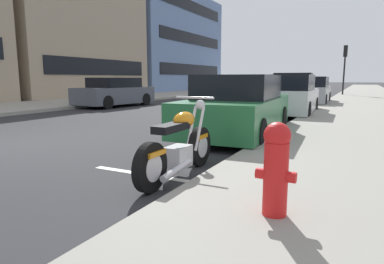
# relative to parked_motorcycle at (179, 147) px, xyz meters

# --- Properties ---
(sidewalk_near_curb) EXTENTS (120.00, 4.40, 0.14)m
(sidewalk_near_curb) POSITION_rel_parked_motorcycle_xyz_m (11.86, -2.61, -0.35)
(sidewalk_near_curb) COLOR gray
(sidewalk_near_curb) RESTS_ON ground
(sidewalk_far_curb) EXTENTS (120.00, 5.00, 0.14)m
(sidewalk_far_curb) POSITION_rel_parked_motorcycle_xyz_m (11.86, 11.89, -0.35)
(sidewalk_far_curb) COLOR gray
(sidewalk_far_curb) RESTS_ON ground
(parking_stall_stripe) EXTENTS (0.12, 2.20, 0.01)m
(parking_stall_stripe) POSITION_rel_parked_motorcycle_xyz_m (-0.14, 0.29, -0.42)
(parking_stall_stripe) COLOR silver
(parking_stall_stripe) RESTS_ON ground
(parked_motorcycle) EXTENTS (2.02, 0.62, 1.11)m
(parked_motorcycle) POSITION_rel_parked_motorcycle_xyz_m (0.00, 0.00, 0.00)
(parked_motorcycle) COLOR black
(parked_motorcycle) RESTS_ON ground
(parked_car_near_corner) EXTENTS (4.50, 2.10, 1.45)m
(parked_car_near_corner) POSITION_rel_parked_motorcycle_xyz_m (3.70, 0.44, 0.26)
(parked_car_near_corner) COLOR #236638
(parked_car_near_corner) RESTS_ON ground
(parked_car_at_intersection) EXTENTS (4.13, 2.03, 1.51)m
(parked_car_at_intersection) POSITION_rel_parked_motorcycle_xyz_m (8.90, 0.28, 0.30)
(parked_car_at_intersection) COLOR silver
(parked_car_at_intersection) RESTS_ON ground
(parked_car_mid_block) EXTENTS (4.23, 1.95, 1.47)m
(parked_car_mid_block) POSITION_rel_parked_motorcycle_xyz_m (14.80, 0.26, 0.27)
(parked_car_mid_block) COLOR gray
(parked_car_mid_block) RESTS_ON ground
(crossing_truck) EXTENTS (2.26, 5.40, 1.97)m
(crossing_truck) POSITION_rel_parked_motorcycle_xyz_m (33.20, 4.53, 0.60)
(crossing_truck) COLOR #4C5156
(crossing_truck) RESTS_ON ground
(car_opposite_curb) EXTENTS (4.22, 2.09, 1.41)m
(car_opposite_curb) POSITION_rel_parked_motorcycle_xyz_m (9.00, 8.71, 0.26)
(car_opposite_curb) COLOR #4C515B
(car_opposite_curb) RESTS_ON ground
(fire_hydrant) EXTENTS (0.24, 0.36, 0.85)m
(fire_hydrant) POSITION_rel_parked_motorcycle_xyz_m (-1.04, -1.58, 0.17)
(fire_hydrant) COLOR red
(fire_hydrant) RESTS_ON sidewalk_near_curb
(traffic_signal_near_corner) EXTENTS (0.36, 0.28, 3.73)m
(traffic_signal_near_corner) POSITION_rel_parked_motorcycle_xyz_m (24.54, -0.85, 2.42)
(traffic_signal_near_corner) COLOR black
(traffic_signal_near_corner) RESTS_ON sidewalk_near_curb
(townhouse_behind_pole) EXTENTS (11.32, 8.95, 9.83)m
(townhouse_behind_pole) POSITION_rel_parked_motorcycle_xyz_m (14.14, 18.63, 4.49)
(townhouse_behind_pole) COLOR tan
(townhouse_behind_pole) RESTS_ON ground
(townhouse_corner_block) EXTENTS (15.80, 11.38, 10.42)m
(townhouse_corner_block) POSITION_rel_parked_motorcycle_xyz_m (28.36, 19.85, 4.79)
(townhouse_corner_block) COLOR #6B84B2
(townhouse_corner_block) RESTS_ON ground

